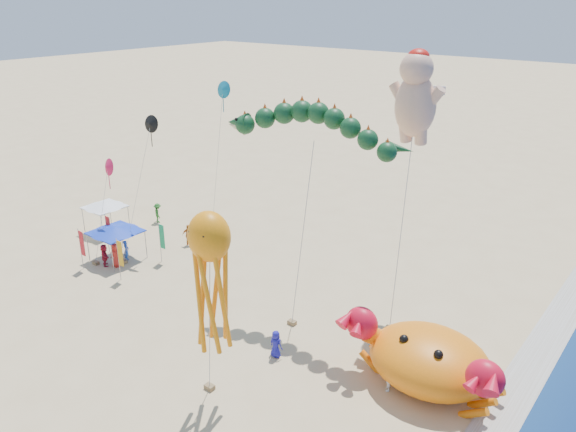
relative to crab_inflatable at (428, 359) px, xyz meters
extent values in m
plane|color=#D1B784|center=(-8.14, -0.55, -1.65)|extent=(320.00, 320.00, 0.00)
plane|color=silver|center=(3.86, -0.55, -1.64)|extent=(320.00, 320.00, 0.00)
ellipsoid|color=orange|center=(0.00, 0.13, -0.14)|extent=(6.67, 5.67, 3.01)
sphere|color=red|center=(-3.37, -1.13, 1.19)|extent=(1.79, 1.79, 1.79)
sphere|color=black|center=(-0.95, -0.92, 1.19)|extent=(0.46, 0.46, 0.46)
sphere|color=red|center=(3.37, -1.13, 1.19)|extent=(1.79, 1.79, 1.79)
sphere|color=black|center=(0.95, -0.92, 1.19)|extent=(0.46, 0.46, 0.46)
cone|color=#103B1C|center=(-13.89, 2.32, 10.08)|extent=(1.47, 1.09, 1.20)
cylinder|color=#B2B2B2|center=(-8.95, 1.32, 3.99)|extent=(0.05, 2.03, 10.98)
cube|color=olive|center=(-8.96, 0.33, -1.52)|extent=(0.50, 0.35, 0.25)
ellipsoid|color=#EFB492|center=(-5.27, 7.22, 11.13)|extent=(2.48, 2.04, 3.64)
sphere|color=#EFB492|center=(-5.27, 7.00, 13.26)|extent=(1.91, 1.91, 1.91)
ellipsoid|color=red|center=(-5.27, 7.11, 13.93)|extent=(1.23, 1.23, 0.86)
cylinder|color=#B2B2B2|center=(-4.59, 5.30, 4.09)|extent=(1.40, 3.89, 11.18)
cube|color=olive|center=(-3.92, 3.38, -1.52)|extent=(0.50, 0.35, 0.25)
ellipsoid|color=orange|center=(-7.72, -7.33, 7.21)|extent=(2.04, 1.84, 2.35)
cylinder|color=#B2B2B2|center=(-8.15, -7.20, 2.52)|extent=(0.92, 0.31, 8.03)
cube|color=olive|center=(-8.59, -7.07, -1.52)|extent=(0.50, 0.35, 0.25)
cylinder|color=gray|center=(-26.47, -2.12, -0.55)|extent=(0.06, 0.06, 2.20)
cylinder|color=gray|center=(-23.45, -2.12, -0.55)|extent=(0.06, 0.06, 2.20)
cylinder|color=gray|center=(-26.47, 0.90, -0.55)|extent=(0.06, 0.06, 2.20)
cylinder|color=gray|center=(-23.45, 0.90, -0.55)|extent=(0.06, 0.06, 2.20)
cube|color=#1635C4|center=(-24.96, -0.61, 0.59)|extent=(3.26, 3.26, 0.08)
cone|color=#1635C4|center=(-24.96, -0.61, 0.83)|extent=(3.59, 3.59, 0.45)
cylinder|color=gray|center=(-31.47, 0.77, -0.55)|extent=(0.06, 0.06, 2.20)
cylinder|color=gray|center=(-28.83, 0.77, -0.55)|extent=(0.06, 0.06, 2.20)
cylinder|color=gray|center=(-31.47, 3.42, -0.55)|extent=(0.06, 0.06, 2.20)
cylinder|color=gray|center=(-28.83, 3.42, -0.55)|extent=(0.06, 0.06, 2.20)
cube|color=white|center=(-30.15, 2.09, 0.59)|extent=(2.89, 2.89, 0.08)
cone|color=white|center=(-30.15, 2.09, 0.83)|extent=(3.17, 3.17, 0.45)
cylinder|color=gray|center=(-22.06, -2.54, -0.05)|extent=(0.05, 0.05, 3.20)
cube|color=gold|center=(-21.78, -2.54, 0.45)|extent=(0.50, 0.04, 1.90)
cylinder|color=gray|center=(-25.65, -3.19, -0.05)|extent=(0.05, 0.05, 3.20)
cube|color=red|center=(-25.37, -3.19, 0.45)|extent=(0.50, 0.04, 1.90)
cylinder|color=gray|center=(-26.57, -0.29, -0.05)|extent=(0.05, 0.05, 3.20)
cube|color=red|center=(-26.29, -0.29, 0.45)|extent=(0.50, 0.04, 1.90)
cylinder|color=gray|center=(-22.06, 1.17, -0.05)|extent=(0.05, 0.05, 3.20)
cube|color=#199B5D|center=(-21.78, 1.17, 0.45)|extent=(0.50, 0.04, 1.90)
imported|color=#AD1B2F|center=(-24.79, -1.89, -0.79)|extent=(1.64, 1.22, 1.72)
imported|color=#BE6521|center=(-22.63, 4.48, -0.78)|extent=(1.07, 0.95, 1.74)
imported|color=#1C1A9B|center=(-7.68, -2.80, -0.84)|extent=(0.80, 0.53, 1.62)
imported|color=red|center=(-24.03, -1.46, -0.72)|extent=(0.94, 0.65, 1.84)
imported|color=blue|center=(-24.25, -0.33, -0.83)|extent=(0.69, 0.70, 1.63)
imported|color=white|center=(-1.36, -1.47, -0.83)|extent=(0.62, 0.71, 1.64)
imported|color=#236622|center=(-28.36, 6.12, -0.77)|extent=(1.31, 1.15, 1.76)
cone|color=#D01749|center=(-26.19, 0.22, 5.23)|extent=(1.30, 0.51, 1.32)
cylinder|color=#B2B2B2|center=(-25.94, -1.28, 1.82)|extent=(0.55, 3.04, 6.64)
cube|color=olive|center=(-25.69, -2.78, -1.52)|extent=(0.50, 0.35, 0.25)
cone|color=#0D6F92|center=(-20.85, 7.25, 10.57)|extent=(1.30, 0.51, 1.32)
cylinder|color=#B2B2B2|center=(-20.60, 5.75, 4.49)|extent=(0.55, 3.04, 11.97)
cube|color=olive|center=(-20.35, 4.25, -1.52)|extent=(0.50, 0.35, 0.25)
cone|color=black|center=(-23.77, 2.59, 8.39)|extent=(1.30, 0.51, 1.32)
cylinder|color=#B2B2B2|center=(-23.52, 1.09, 3.40)|extent=(0.55, 3.04, 9.80)
cube|color=olive|center=(-23.27, -0.41, -1.52)|extent=(0.50, 0.35, 0.25)
camera|label=1|loc=(9.00, -23.05, 17.17)|focal=35.00mm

